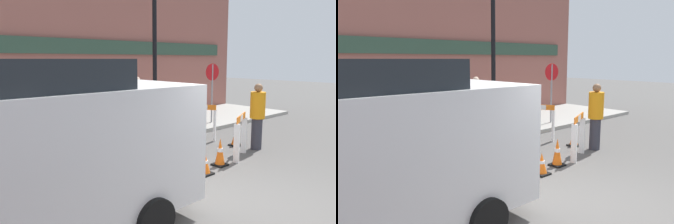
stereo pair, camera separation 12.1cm
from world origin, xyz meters
TOP-DOWN VIEW (x-y plane):
  - ground_plane at (0.00, 0.00)m, footprint 60.00×60.00m
  - sidewalk_slab at (0.00, 6.20)m, footprint 18.00×3.39m
  - storefront_facade at (0.00, 7.96)m, footprint 18.00×0.22m
  - streetlamp_post at (1.86, 5.11)m, footprint 0.44×0.44m
  - stop_sign at (4.54, 5.14)m, footprint 0.60×0.10m
  - barricade_0 at (2.06, 2.16)m, footprint 0.92×0.50m
  - barricade_1 at (2.71, 3.90)m, footprint 0.44×0.70m
  - barricade_2 at (0.51, 4.35)m, footprint 0.70×0.39m
  - barricade_3 at (0.07, 2.60)m, footprint 0.59×0.91m
  - traffic_cone_0 at (1.22, 2.10)m, footprint 0.30×0.30m
  - traffic_cone_1 at (1.40, 4.40)m, footprint 0.30×0.30m
  - traffic_cone_2 at (2.89, 2.88)m, footprint 0.30×0.30m
  - traffic_cone_3 at (2.13, 4.21)m, footprint 0.30×0.30m
  - traffic_cone_4 at (-0.23, 4.27)m, footprint 0.30×0.30m
  - traffic_cone_5 at (0.53, 1.95)m, footprint 0.30×0.30m
  - person_worker at (3.03, 2.32)m, footprint 0.54×0.54m
  - person_pedestrian at (2.05, 6.25)m, footprint 0.47×0.47m

SIDE VIEW (x-z plane):
  - ground_plane at x=0.00m, z-range 0.00..0.00m
  - sidewalk_slab at x=0.00m, z-range 0.00..0.12m
  - traffic_cone_4 at x=-0.23m, z-range -0.01..0.45m
  - traffic_cone_5 at x=0.53m, z-range -0.01..0.45m
  - traffic_cone_2 at x=2.89m, z-range -0.01..0.46m
  - traffic_cone_1 at x=1.40m, z-range -0.01..0.52m
  - traffic_cone_3 at x=2.13m, z-range -0.01..0.54m
  - traffic_cone_0 at x=1.22m, z-range -0.01..0.62m
  - barricade_2 at x=0.51m, z-range 0.03..1.00m
  - barricade_1 at x=2.71m, z-range 0.03..1.10m
  - barricade_0 at x=2.06m, z-range 0.05..1.12m
  - barricade_3 at x=0.07m, z-range 0.05..1.14m
  - person_worker at x=3.03m, z-range 0.06..1.81m
  - person_pedestrian at x=2.05m, z-range 0.18..1.87m
  - stop_sign at x=4.54m, z-range 0.49..2.59m
  - storefront_facade at x=0.00m, z-range 0.00..5.50m
  - streetlamp_post at x=1.86m, z-range 0.94..7.03m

